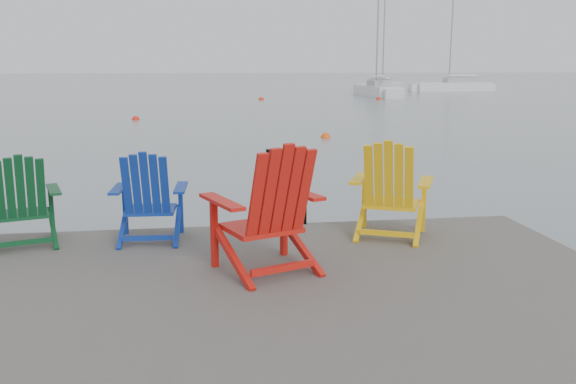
{
  "coord_description": "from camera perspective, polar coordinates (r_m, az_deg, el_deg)",
  "views": [
    {
      "loc": [
        -0.72,
        -4.43,
        2.33
      ],
      "look_at": [
        0.29,
        2.65,
        0.85
      ],
      "focal_mm": 38.0,
      "sensor_mm": 36.0,
      "label": 1
    }
  ],
  "objects": [
    {
      "name": "ground",
      "position": [
        5.05,
        0.99,
        -15.78
      ],
      "size": [
        400.0,
        400.0,
        0.0
      ],
      "primitive_type": "plane",
      "color": "slate",
      "rests_on": "ground"
    },
    {
      "name": "dock",
      "position": [
        4.9,
        1.01,
        -12.18
      ],
      "size": [
        6.0,
        5.0,
        1.4
      ],
      "color": "#302C2A",
      "rests_on": "ground"
    },
    {
      "name": "handrail",
      "position": [
        7.06,
        -0.12,
        1.18
      ],
      "size": [
        0.48,
        0.04,
        0.9
      ],
      "color": "black",
      "rests_on": "dock"
    },
    {
      "name": "chair_green",
      "position": [
        6.8,
        -23.7,
        -0.72
      ],
      "size": [
        0.9,
        0.86,
        0.96
      ],
      "rotation": [
        0.0,
        0.0,
        0.3
      ],
      "color": "#0B3D1D",
      "rests_on": "dock"
    },
    {
      "name": "chair_blue",
      "position": [
        6.56,
        -12.91,
        -0.41
      ],
      "size": [
        0.8,
        0.74,
        0.97
      ],
      "rotation": [
        0.0,
        0.0,
        -0.05
      ],
      "color": "navy",
      "rests_on": "dock"
    },
    {
      "name": "chair_red",
      "position": [
        5.41,
        -1.81,
        -1.57
      ],
      "size": [
        1.13,
        1.08,
        1.17
      ],
      "rotation": [
        0.0,
        0.0,
        0.37
      ],
      "color": "red",
      "rests_on": "dock"
    },
    {
      "name": "chair_yellow",
      "position": [
        6.63,
        9.57,
        0.27
      ],
      "size": [
        1.04,
        0.99,
        1.06
      ],
      "rotation": [
        0.0,
        0.0,
        -0.43
      ],
      "color": "#EBB10D",
      "rests_on": "dock"
    },
    {
      "name": "sailboat_near",
      "position": [
        48.61,
        8.36,
        9.28
      ],
      "size": [
        2.01,
        7.29,
        10.17
      ],
      "rotation": [
        0.0,
        0.0,
        0.02
      ],
      "color": "silver",
      "rests_on": "ground"
    },
    {
      "name": "sailboat_mid",
      "position": [
        56.9,
        8.69,
        9.61
      ],
      "size": [
        6.49,
        8.77,
        12.14
      ],
      "rotation": [
        0.0,
        0.0,
        -0.54
      ],
      "color": "silver",
      "rests_on": "ground"
    },
    {
      "name": "sailboat_far",
      "position": [
        59.92,
        15.14,
        9.44
      ],
      "size": [
        7.11,
        2.0,
        9.94
      ],
      "rotation": [
        0.0,
        0.0,
        1.59
      ],
      "color": "silver",
      "rests_on": "ground"
    },
    {
      "name": "buoy_a",
      "position": [
        20.28,
        3.54,
        5.1
      ],
      "size": [
        0.33,
        0.33,
        0.33
      ],
      "primitive_type": "sphere",
      "color": "#F4530E",
      "rests_on": "ground"
    },
    {
      "name": "buoy_b",
      "position": [
        27.91,
        -14.06,
        6.59
      ],
      "size": [
        0.33,
        0.33,
        0.33
      ],
      "primitive_type": "sphere",
      "color": "red",
      "rests_on": "ground"
    },
    {
      "name": "buoy_c",
      "position": [
        43.89,
        8.49,
        8.56
      ],
      "size": [
        0.38,
        0.38,
        0.38
      ],
      "primitive_type": "sphere",
      "color": "red",
      "rests_on": "ground"
    },
    {
      "name": "buoy_d",
      "position": [
        43.2,
        -2.51,
        8.62
      ],
      "size": [
        0.38,
        0.38,
        0.38
      ],
      "primitive_type": "sphere",
      "color": "red",
      "rests_on": "ground"
    }
  ]
}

